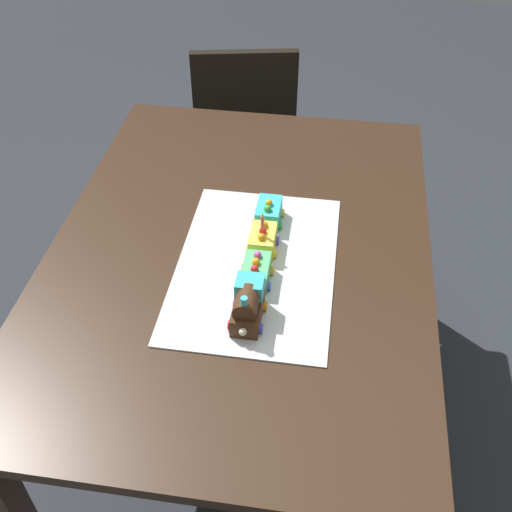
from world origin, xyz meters
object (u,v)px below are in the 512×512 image
at_px(chair, 245,128).
at_px(birthday_candle, 262,222).
at_px(dining_table, 241,275).
at_px(cake_car_caboose_mint_green, 256,272).
at_px(cake_car_hopper_turquoise, 269,213).
at_px(cake_locomotive, 248,305).
at_px(cake_car_gondola_lemon, 263,240).

bearing_deg(chair, birthday_candle, 90.85).
xyz_separation_m(dining_table, chair, (1.03, 0.16, -0.16)).
bearing_deg(cake_car_caboose_mint_green, cake_car_hopper_turquoise, 0.00).
height_order(chair, cake_locomotive, same).
relative_size(chair, cake_car_caboose_mint_green, 8.60).
xyz_separation_m(dining_table, cake_car_hopper_turquoise, (0.11, -0.06, 0.14)).
bearing_deg(dining_table, birthday_candle, -105.42).
bearing_deg(cake_car_caboose_mint_green, cake_car_gondola_lemon, 0.00).
relative_size(cake_locomotive, cake_car_hopper_turquoise, 1.40).
bearing_deg(dining_table, cake_locomotive, -166.55).
bearing_deg(cake_car_gondola_lemon, birthday_candle, 180.00).
distance_m(chair, cake_car_caboose_mint_green, 1.22).
height_order(cake_car_gondola_lemon, birthday_candle, birthday_candle).
height_order(dining_table, cake_car_gondola_lemon, cake_car_gondola_lemon).
distance_m(cake_locomotive, cake_car_gondola_lemon, 0.25).
height_order(dining_table, chair, chair).
distance_m(dining_table, cake_locomotive, 0.31).
distance_m(cake_locomotive, cake_car_caboose_mint_green, 0.13).
height_order(chair, birthday_candle, birthday_candle).
relative_size(cake_car_gondola_lemon, birthday_candle, 1.80).
bearing_deg(cake_car_caboose_mint_green, chair, 10.81).
bearing_deg(cake_car_hopper_turquoise, cake_locomotive, 180.00).
distance_m(chair, cake_locomotive, 1.35).
distance_m(dining_table, chair, 1.06).
bearing_deg(cake_car_hopper_turquoise, cake_car_gondola_lemon, 180.00).
xyz_separation_m(cake_locomotive, cake_car_gondola_lemon, (0.25, -0.00, -0.02)).
relative_size(dining_table, cake_car_gondola_lemon, 14.00).
relative_size(dining_table, cake_car_hopper_turquoise, 14.00).
bearing_deg(birthday_candle, cake_car_hopper_turquoise, -0.00).
relative_size(chair, birthday_candle, 15.50).
bearing_deg(cake_car_caboose_mint_green, dining_table, 25.81).
relative_size(dining_table, birthday_candle, 25.23).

